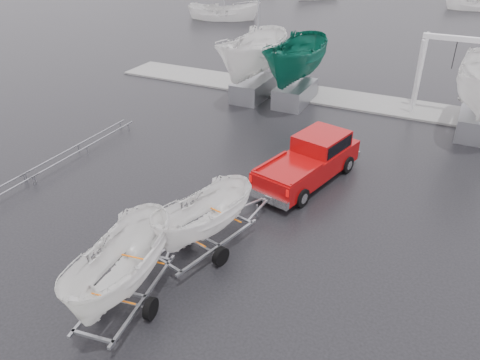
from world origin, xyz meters
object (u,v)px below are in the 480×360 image
(trailer_hitched, at_px, (203,183))
(pickup_truck, at_px, (312,158))
(boat_hoist, at_px, (452,65))
(trailer_parked, at_px, (116,225))

(trailer_hitched, bearing_deg, pickup_truck, 90.00)
(trailer_hitched, relative_size, boat_hoist, 1.10)
(pickup_truck, distance_m, trailer_parked, 9.37)
(trailer_parked, bearing_deg, boat_hoist, 63.34)
(trailer_hitched, xyz_separation_m, boat_hoist, (5.51, 15.69, 0.21))
(pickup_truck, bearing_deg, trailer_parked, -89.92)
(pickup_truck, height_order, boat_hoist, boat_hoist)
(pickup_truck, distance_m, boat_hoist, 10.71)
(pickup_truck, relative_size, trailer_hitched, 1.23)
(pickup_truck, bearing_deg, trailer_hitched, -90.00)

